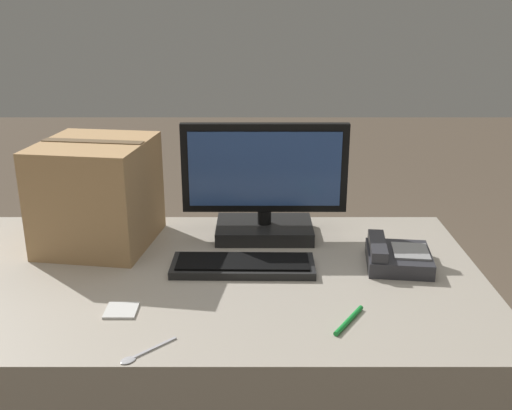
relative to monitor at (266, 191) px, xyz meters
name	(u,v)px	position (x,y,z in m)	size (l,w,h in m)	color
office_desk	(170,381)	(-0.29, -0.28, -0.51)	(1.80, 0.90, 0.72)	#A89E8E
monitor	(266,191)	(0.00, 0.00, 0.00)	(0.52, 0.20, 0.37)	black
keyboard	(245,265)	(-0.06, -0.25, -0.14)	(0.41, 0.15, 0.03)	black
desk_phone	(398,257)	(0.38, -0.23, -0.12)	(0.20, 0.21, 0.07)	#2D2D33
spoon	(141,355)	(-0.28, -0.68, -0.15)	(0.12, 0.11, 0.00)	#B2B2B7
cardboard_box	(99,193)	(-0.51, -0.05, 0.01)	(0.36, 0.39, 0.33)	tan
pen_marker	(350,320)	(0.19, -0.55, -0.15)	(0.09, 0.13, 0.01)	#198C33
sticky_note_pad	(123,310)	(-0.36, -0.49, -0.15)	(0.08, 0.08, 0.01)	silver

